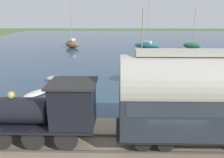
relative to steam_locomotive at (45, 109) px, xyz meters
name	(u,v)px	position (x,y,z in m)	size (l,w,h in m)	color
ground_plane	(168,157)	(-0.28, -5.98, -2.35)	(200.00, 200.00, 0.00)	#516B38
harbor_water	(127,43)	(43.15, -5.98, -2.35)	(80.00, 80.00, 0.01)	#2D4760
rail_embankment	(167,149)	(0.00, -5.98, -2.11)	(5.70, 56.00, 0.61)	gray
steam_locomotive	(45,109)	(0.00, 0.00, 0.00)	(2.06, 6.17, 3.47)	black
passenger_coach	(206,96)	(0.00, -7.57, 0.75)	(2.61, 8.30, 4.63)	black
sailboat_green	(192,45)	(35.20, -18.75, -1.69)	(2.46, 3.62, 8.04)	#236B42
sailboat_teal	(147,45)	(35.25, -9.62, -1.74)	(4.49, 5.59, 9.25)	#1E707A
sailboat_brown	(72,44)	(35.49, 5.78, -1.52)	(3.27, 3.79, 9.16)	brown
sailboat_blue	(141,73)	(12.83, -5.99, -1.58)	(3.31, 5.05, 7.27)	#335199
rowboat_far_out	(36,93)	(7.95, 3.46, -2.15)	(2.70, 2.19, 0.38)	beige
rowboat_off_pier	(84,103)	(5.89, -0.98, -2.16)	(2.55, 2.33, 0.37)	silver
rowboat_mid_harbor	(55,78)	(12.14, 2.94, -2.06)	(1.09, 1.93, 0.56)	#B7B2A3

